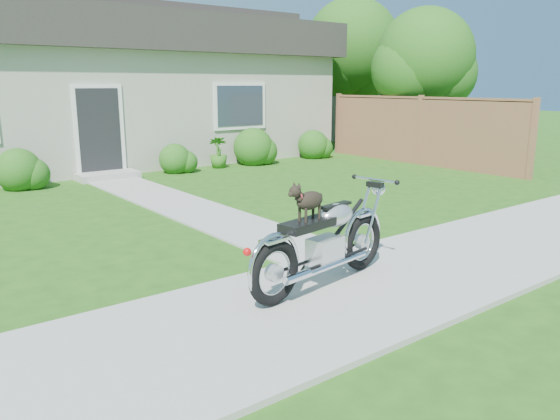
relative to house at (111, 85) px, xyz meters
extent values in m
plane|color=#235114|center=(0.00, -11.99, -2.16)|extent=(80.00, 80.00, 0.00)
cube|color=#9E9B93|center=(0.00, -11.99, -2.14)|extent=(24.00, 2.20, 0.04)
cube|color=#9E9B93|center=(-1.50, -6.99, -2.14)|extent=(1.20, 8.00, 0.03)
cube|color=#BCB7A9|center=(0.00, 0.01, -0.66)|extent=(12.00, 6.00, 3.00)
cube|color=#2D2B28|center=(0.00, 0.01, 1.34)|extent=(12.60, 6.60, 1.00)
cube|color=#2D2B28|center=(0.00, 0.01, 2.04)|extent=(12.60, 2.00, 0.60)
cube|color=black|center=(-1.50, -3.02, -1.11)|extent=(1.00, 0.06, 2.10)
cube|color=#9E9B93|center=(-1.50, -3.37, -2.08)|extent=(1.40, 0.70, 0.16)
cube|color=#2D3847|center=(2.50, -3.02, -0.56)|extent=(1.70, 0.05, 1.30)
cube|color=#956442|center=(6.30, -6.24, -1.26)|extent=(0.08, 6.50, 1.80)
cube|color=#956442|center=(6.30, -2.99, -1.21)|extent=(0.12, 0.12, 1.90)
cube|color=#956442|center=(6.30, -6.24, -1.21)|extent=(0.12, 0.12, 1.90)
cube|color=#956442|center=(6.30, -9.49, -1.21)|extent=(0.12, 0.12, 1.90)
cube|color=#956442|center=(6.30, -6.24, -0.34)|extent=(0.08, 6.50, 0.08)
cylinder|color=#3D2B1C|center=(7.58, -5.29, -0.96)|extent=(0.28, 0.28, 2.40)
sphere|color=#265A17|center=(7.58, -5.29, 0.81)|extent=(2.88, 2.88, 2.88)
sphere|color=#265A17|center=(7.98, -5.59, 0.34)|extent=(2.11, 2.11, 2.11)
cylinder|color=#3D2B1C|center=(8.40, -1.42, -0.74)|extent=(0.28, 0.28, 2.83)
sphere|color=#265A17|center=(8.40, -1.42, 1.35)|extent=(3.39, 3.39, 3.39)
sphere|color=#265A17|center=(8.80, -1.72, 0.78)|extent=(2.49, 2.49, 2.49)
sphere|color=#265A17|center=(0.20, -3.49, -1.82)|extent=(0.80, 0.80, 0.80)
sphere|color=#265A17|center=(-3.45, -3.49, -1.75)|extent=(0.95, 0.95, 0.95)
sphere|color=#265A17|center=(2.61, -3.49, -1.69)|extent=(1.10, 1.10, 1.10)
sphere|color=#265A17|center=(4.81, -3.49, -1.77)|extent=(0.92, 0.92, 0.92)
imported|color=#1B5D18|center=(-3.60, -3.44, -1.81)|extent=(0.65, 0.57, 0.70)
imported|color=#33701F|center=(1.51, -3.44, -1.74)|extent=(0.62, 0.62, 0.84)
torus|color=black|center=(-1.48, -11.63, -1.78)|extent=(0.68, 0.21, 0.67)
torus|color=black|center=(-2.96, -11.86, -1.78)|extent=(0.68, 0.21, 0.67)
cube|color=#BABBBF|center=(-2.17, -11.74, -1.73)|extent=(0.43, 0.30, 0.30)
ellipsoid|color=#BABBBF|center=(-2.00, -11.71, -1.36)|extent=(0.55, 0.37, 0.26)
cube|color=black|center=(-2.47, -11.79, -1.38)|extent=(0.68, 0.36, 0.09)
cube|color=silver|center=(-1.48, -11.63, -1.44)|extent=(0.32, 0.19, 0.03)
cube|color=silver|center=(-2.96, -11.86, -1.44)|extent=(0.32, 0.19, 0.03)
cylinder|color=silver|center=(-1.26, -11.59, -1.06)|extent=(0.12, 0.60, 0.03)
sphere|color=silver|center=(-1.18, -11.58, -1.18)|extent=(0.19, 0.19, 0.17)
cylinder|color=silver|center=(-2.15, -11.87, -1.86)|extent=(1.10, 0.23, 0.06)
ellipsoid|color=black|center=(-2.44, -11.78, -1.13)|extent=(0.39, 0.23, 0.19)
sphere|color=black|center=(-2.66, -11.82, -1.00)|extent=(0.14, 0.14, 0.12)
cylinder|color=black|center=(-2.55, -11.75, -1.26)|extent=(0.03, 0.03, 0.15)
cylinder|color=black|center=(-2.54, -11.84, -1.26)|extent=(0.03, 0.03, 0.15)
cylinder|color=black|center=(-2.34, -11.72, -1.26)|extent=(0.03, 0.03, 0.15)
cylinder|color=black|center=(-2.32, -11.81, -1.26)|extent=(0.03, 0.03, 0.15)
torus|color=#BD3237|center=(-2.61, -11.81, -1.06)|extent=(0.07, 0.11, 0.10)
camera|label=1|loc=(-6.03, -15.95, 0.04)|focal=35.00mm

